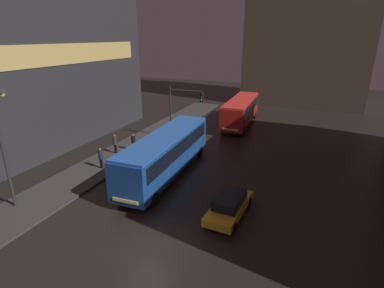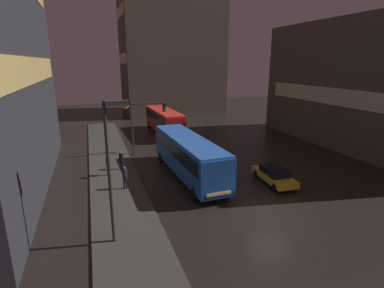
{
  "view_description": "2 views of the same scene",
  "coord_description": "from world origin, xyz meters",
  "px_view_note": "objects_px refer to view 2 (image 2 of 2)",
  "views": [
    {
      "loc": [
        7.16,
        -11.12,
        10.47
      ],
      "look_at": [
        -1.77,
        10.42,
        2.03
      ],
      "focal_mm": 28.0,
      "sensor_mm": 36.0,
      "label": 1
    },
    {
      "loc": [
        -10.45,
        -14.8,
        9.48
      ],
      "look_at": [
        -1.3,
        11.96,
        1.75
      ],
      "focal_mm": 28.0,
      "sensor_mm": 36.0,
      "label": 2
    }
  ],
  "objects_px": {
    "bus_far": "(164,119)",
    "pedestrian_far": "(108,163)",
    "pedestrian_near": "(121,159)",
    "traffic_light_main": "(145,118)",
    "car_taxi": "(274,175)",
    "pedestrian_mid": "(125,176)",
    "bus_near": "(188,153)",
    "street_lamp_sidewalk": "(113,152)"
  },
  "relations": [
    {
      "from": "pedestrian_far",
      "to": "street_lamp_sidewalk",
      "type": "height_order",
      "value": "street_lamp_sidewalk"
    },
    {
      "from": "pedestrian_mid",
      "to": "pedestrian_far",
      "type": "distance_m",
      "value": 3.43
    },
    {
      "from": "bus_near",
      "to": "pedestrian_mid",
      "type": "relative_size",
      "value": 6.8
    },
    {
      "from": "car_taxi",
      "to": "pedestrian_near",
      "type": "height_order",
      "value": "pedestrian_near"
    },
    {
      "from": "car_taxi",
      "to": "street_lamp_sidewalk",
      "type": "distance_m",
      "value": 14.22
    },
    {
      "from": "bus_far",
      "to": "car_taxi",
      "type": "bearing_deg",
      "value": 99.76
    },
    {
      "from": "bus_near",
      "to": "street_lamp_sidewalk",
      "type": "xyz_separation_m",
      "value": [
        -6.61,
        -8.03,
        3.06
      ]
    },
    {
      "from": "bus_far",
      "to": "pedestrian_near",
      "type": "height_order",
      "value": "bus_far"
    },
    {
      "from": "pedestrian_near",
      "to": "traffic_light_main",
      "type": "xyz_separation_m",
      "value": [
        3.04,
        4.58,
        2.77
      ]
    },
    {
      "from": "bus_far",
      "to": "car_taxi",
      "type": "height_order",
      "value": "bus_far"
    },
    {
      "from": "pedestrian_near",
      "to": "pedestrian_mid",
      "type": "bearing_deg",
      "value": -134.3
    },
    {
      "from": "bus_near",
      "to": "traffic_light_main",
      "type": "bearing_deg",
      "value": -76.5
    },
    {
      "from": "bus_far",
      "to": "traffic_light_main",
      "type": "xyz_separation_m",
      "value": [
        -4.09,
        -8.38,
        1.89
      ]
    },
    {
      "from": "pedestrian_near",
      "to": "car_taxi",
      "type": "bearing_deg",
      "value": -73.12
    },
    {
      "from": "pedestrian_mid",
      "to": "car_taxi",
      "type": "bearing_deg",
      "value": -72.05
    },
    {
      "from": "bus_near",
      "to": "car_taxi",
      "type": "distance_m",
      "value": 7.25
    },
    {
      "from": "pedestrian_far",
      "to": "bus_far",
      "type": "bearing_deg",
      "value": 0.32
    },
    {
      "from": "pedestrian_near",
      "to": "traffic_light_main",
      "type": "distance_m",
      "value": 6.16
    },
    {
      "from": "pedestrian_near",
      "to": "pedestrian_mid",
      "type": "xyz_separation_m",
      "value": [
        -0.2,
        -4.51,
        0.06
      ]
    },
    {
      "from": "bus_far",
      "to": "pedestrian_near",
      "type": "distance_m",
      "value": 14.82
    },
    {
      "from": "pedestrian_far",
      "to": "pedestrian_near",
      "type": "bearing_deg",
      "value": -13.51
    },
    {
      "from": "car_taxi",
      "to": "pedestrian_mid",
      "type": "height_order",
      "value": "pedestrian_mid"
    },
    {
      "from": "pedestrian_mid",
      "to": "street_lamp_sidewalk",
      "type": "height_order",
      "value": "street_lamp_sidewalk"
    },
    {
      "from": "pedestrian_mid",
      "to": "street_lamp_sidewalk",
      "type": "relative_size",
      "value": 0.23
    },
    {
      "from": "car_taxi",
      "to": "pedestrian_mid",
      "type": "distance_m",
      "value": 11.84
    },
    {
      "from": "pedestrian_near",
      "to": "pedestrian_far",
      "type": "xyz_separation_m",
      "value": [
        -1.18,
        -1.22,
        0.12
      ]
    },
    {
      "from": "car_taxi",
      "to": "pedestrian_near",
      "type": "relative_size",
      "value": 2.79
    },
    {
      "from": "pedestrian_far",
      "to": "traffic_light_main",
      "type": "bearing_deg",
      "value": -5.36
    },
    {
      "from": "pedestrian_mid",
      "to": "street_lamp_sidewalk",
      "type": "distance_m",
      "value": 8.04
    },
    {
      "from": "bus_far",
      "to": "traffic_light_main",
      "type": "bearing_deg",
      "value": 61.71
    },
    {
      "from": "pedestrian_far",
      "to": "street_lamp_sidewalk",
      "type": "relative_size",
      "value": 0.24
    },
    {
      "from": "traffic_light_main",
      "to": "car_taxi",
      "type": "bearing_deg",
      "value": -54.13
    },
    {
      "from": "car_taxi",
      "to": "traffic_light_main",
      "type": "xyz_separation_m",
      "value": [
        -8.34,
        11.53,
        3.18
      ]
    },
    {
      "from": "street_lamp_sidewalk",
      "to": "bus_near",
      "type": "bearing_deg",
      "value": 50.53
    },
    {
      "from": "pedestrian_far",
      "to": "street_lamp_sidewalk",
      "type": "bearing_deg",
      "value": -150.34
    },
    {
      "from": "car_taxi",
      "to": "pedestrian_mid",
      "type": "bearing_deg",
      "value": -8.18
    },
    {
      "from": "pedestrian_mid",
      "to": "traffic_light_main",
      "type": "xyz_separation_m",
      "value": [
        3.24,
        9.09,
        2.71
      ]
    },
    {
      "from": "bus_far",
      "to": "pedestrian_far",
      "type": "xyz_separation_m",
      "value": [
        -8.32,
        -14.18,
        -0.76
      ]
    },
    {
      "from": "pedestrian_near",
      "to": "pedestrian_far",
      "type": "bearing_deg",
      "value": -175.94
    },
    {
      "from": "bus_near",
      "to": "car_taxi",
      "type": "height_order",
      "value": "bus_near"
    },
    {
      "from": "bus_far",
      "to": "pedestrian_mid",
      "type": "distance_m",
      "value": 18.97
    },
    {
      "from": "pedestrian_far",
      "to": "bus_near",
      "type": "bearing_deg",
      "value": -77.71
    }
  ]
}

